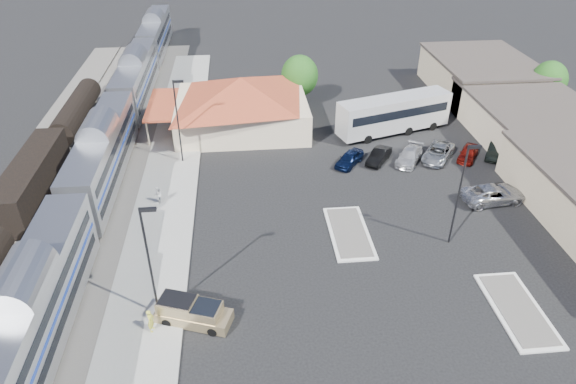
{
  "coord_description": "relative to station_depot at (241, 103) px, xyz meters",
  "views": [
    {
      "loc": [
        -4.56,
        -32.26,
        26.31
      ],
      "look_at": [
        -0.96,
        4.65,
        2.8
      ],
      "focal_mm": 32.0,
      "sensor_mm": 36.0,
      "label": 1
    }
  ],
  "objects": [
    {
      "name": "ground",
      "position": [
        4.56,
        -24.0,
        -3.13
      ],
      "size": [
        280.0,
        280.0,
        0.0
      ],
      "primitive_type": "plane",
      "color": "black",
      "rests_on": "ground"
    },
    {
      "name": "railbed",
      "position": [
        -16.44,
        -16.0,
        -3.07
      ],
      "size": [
        16.0,
        100.0,
        0.12
      ],
      "primitive_type": "cube",
      "color": "#4C4944",
      "rests_on": "ground"
    },
    {
      "name": "platform",
      "position": [
        -7.44,
        -18.0,
        -3.04
      ],
      "size": [
        5.5,
        92.0,
        0.18
      ],
      "primitive_type": "cube",
      "color": "gray",
      "rests_on": "ground"
    },
    {
      "name": "passenger_train",
      "position": [
        -13.44,
        -11.3,
        -0.26
      ],
      "size": [
        3.0,
        104.0,
        5.55
      ],
      "color": "silver",
      "rests_on": "ground"
    },
    {
      "name": "freight_cars",
      "position": [
        -19.44,
        -13.8,
        -1.21
      ],
      "size": [
        2.8,
        46.0,
        4.0
      ],
      "color": "black",
      "rests_on": "ground"
    },
    {
      "name": "station_depot",
      "position": [
        0.0,
        0.0,
        0.0
      ],
      "size": [
        18.35,
        12.24,
        6.2
      ],
      "color": "beige",
      "rests_on": "ground"
    },
    {
      "name": "buildings_east",
      "position": [
        32.56,
        -9.72,
        -0.86
      ],
      "size": [
        14.4,
        51.4,
        4.8
      ],
      "color": "#C6B28C",
      "rests_on": "ground"
    },
    {
      "name": "traffic_island_south",
      "position": [
        8.56,
        -22.0,
        -3.03
      ],
      "size": [
        3.3,
        7.5,
        0.21
      ],
      "color": "silver",
      "rests_on": "ground"
    },
    {
      "name": "traffic_island_north",
      "position": [
        18.56,
        -32.0,
        -3.03
      ],
      "size": [
        3.3,
        7.5,
        0.21
      ],
      "color": "silver",
      "rests_on": "ground"
    },
    {
      "name": "lamp_plat_s",
      "position": [
        -6.34,
        -30.0,
        2.21
      ],
      "size": [
        1.08,
        0.25,
        9.0
      ],
      "color": "black",
      "rests_on": "ground"
    },
    {
      "name": "lamp_plat_n",
      "position": [
        -6.34,
        -8.0,
        2.21
      ],
      "size": [
        1.08,
        0.25,
        9.0
      ],
      "color": "black",
      "rests_on": "ground"
    },
    {
      "name": "lamp_lot",
      "position": [
        16.66,
        -24.0,
        2.21
      ],
      "size": [
        1.08,
        0.25,
        9.0
      ],
      "color": "black",
      "rests_on": "ground"
    },
    {
      "name": "tree_east_c",
      "position": [
        38.56,
        2.0,
        0.63
      ],
      "size": [
        4.41,
        4.41,
        6.21
      ],
      "color": "#382314",
      "rests_on": "ground"
    },
    {
      "name": "tree_depot",
      "position": [
        7.56,
        6.0,
        0.89
      ],
      "size": [
        4.71,
        4.71,
        6.63
      ],
      "color": "#382314",
      "rests_on": "ground"
    },
    {
      "name": "pickup_truck",
      "position": [
        -3.94,
        -30.85,
        -2.29
      ],
      "size": [
        5.43,
        3.45,
        1.76
      ],
      "rotation": [
        0.0,
        0.0,
        1.23
      ],
      "color": "tan",
      "rests_on": "ground"
    },
    {
      "name": "suv",
      "position": [
        22.76,
        -18.42,
        -2.31
      ],
      "size": [
        6.16,
        3.34,
        1.64
      ],
      "primitive_type": "imported",
      "rotation": [
        0.0,
        0.0,
        1.68
      ],
      "color": "#B0B2B8",
      "rests_on": "ground"
    },
    {
      "name": "coach_bus",
      "position": [
        17.43,
        -3.1,
        -0.63
      ],
      "size": [
        13.82,
        6.83,
        4.35
      ],
      "rotation": [
        0.0,
        0.0,
        1.87
      ],
      "color": "silver",
      "rests_on": "ground"
    },
    {
      "name": "person_a",
      "position": [
        -6.68,
        -31.51,
        -2.07
      ],
      "size": [
        0.53,
        0.71,
        1.77
      ],
      "primitive_type": "imported",
      "rotation": [
        0.0,
        0.0,
        1.4
      ],
      "color": "gold",
      "rests_on": "platform"
    },
    {
      "name": "person_b",
      "position": [
        -8.0,
        -15.9,
        -2.14
      ],
      "size": [
        0.79,
        0.91,
        1.63
      ],
      "primitive_type": "imported",
      "rotation": [
        0.0,
        0.0,
        -1.33
      ],
      "color": "beige",
      "rests_on": "platform"
    },
    {
      "name": "parked_car_a",
      "position": [
        10.92,
        -10.24,
        -2.42
      ],
      "size": [
        3.92,
        4.32,
        1.42
      ],
      "primitive_type": "imported",
      "rotation": [
        0.0,
        0.0,
        -0.67
      ],
      "color": "#0B1638",
      "rests_on": "ground"
    },
    {
      "name": "parked_car_b",
      "position": [
        14.12,
        -9.94,
        -2.44
      ],
      "size": [
        3.6,
        4.26,
        1.38
      ],
      "primitive_type": "imported",
      "rotation": [
        0.0,
        0.0,
        -0.61
      ],
      "color": "black",
      "rests_on": "ground"
    },
    {
      "name": "parked_car_c",
      "position": [
        17.32,
        -10.24,
        -2.42
      ],
      "size": [
        4.32,
        5.18,
        1.42
      ],
      "primitive_type": "imported",
      "rotation": [
        0.0,
        0.0,
        -0.57
      ],
      "color": "silver",
      "rests_on": "ground"
    },
    {
      "name": "parked_car_d",
      "position": [
        20.52,
        -9.94,
        -2.38
      ],
      "size": [
        5.13,
        5.82,
        1.49
      ],
      "primitive_type": "imported",
      "rotation": [
        0.0,
        0.0,
        -0.62
      ],
      "color": "gray",
      "rests_on": "ground"
    },
    {
      "name": "parked_car_e",
      "position": [
        23.72,
        -10.24,
        -2.44
      ],
      "size": [
        3.66,
        4.29,
        1.39
      ],
      "primitive_type": "imported",
      "rotation": [
        0.0,
        0.0,
        -0.6
      ],
      "color": "maroon",
      "rests_on": "ground"
    },
    {
      "name": "parked_car_f",
      "position": [
        26.92,
        -9.94,
        -2.39
      ],
      "size": [
        3.77,
        4.6,
        1.48
      ],
      "primitive_type": "imported",
      "rotation": [
        0.0,
        0.0,
        -0.58
      ],
      "color": "black",
      "rests_on": "ground"
    }
  ]
}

